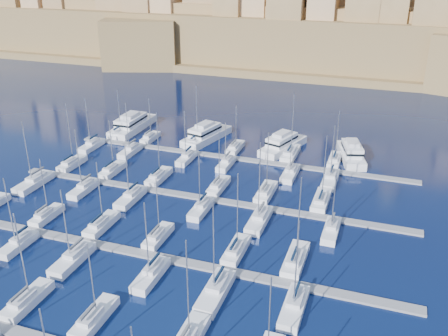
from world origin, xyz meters
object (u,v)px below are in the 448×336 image
at_px(motor_yacht_c, 282,144).
at_px(motor_yacht_b, 206,134).
at_px(sailboat_2, 27,300).
at_px(motor_yacht_d, 351,153).
at_px(motor_yacht_a, 132,124).

bearing_deg(motor_yacht_c, motor_yacht_b, 178.99).
xyz_separation_m(sailboat_2, motor_yacht_c, (20.83, 69.91, 0.98)).
bearing_deg(motor_yacht_c, motor_yacht_d, -1.37).
bearing_deg(motor_yacht_b, sailboat_2, -90.18).
bearing_deg(motor_yacht_c, motor_yacht_a, 178.32).
xyz_separation_m(motor_yacht_b, motor_yacht_d, (37.52, -0.77, 0.00)).
bearing_deg(sailboat_2, motor_yacht_d, 61.50).
xyz_separation_m(sailboat_2, motor_yacht_d, (37.74, 69.50, 0.98)).
height_order(motor_yacht_c, motor_yacht_d, same).
height_order(sailboat_2, motor_yacht_b, sailboat_2).
relative_size(motor_yacht_b, motor_yacht_c, 1.05).
bearing_deg(motor_yacht_b, motor_yacht_a, 177.71).
relative_size(motor_yacht_a, motor_yacht_b, 1.07).
bearing_deg(motor_yacht_d, motor_yacht_a, 178.41).
relative_size(sailboat_2, motor_yacht_d, 0.93).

